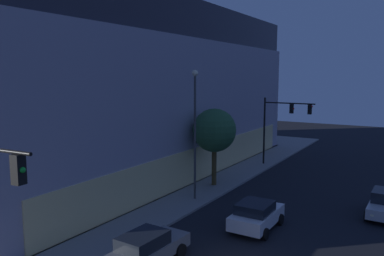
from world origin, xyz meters
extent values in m
cube|color=#4C4C51|center=(13.46, 19.98, 0.07)|extent=(38.46, 21.02, 0.15)
cube|color=#F8DD91|center=(13.46, 9.87, 1.56)|extent=(34.26, 0.60, 2.82)
cube|color=#A099AA|center=(13.46, 19.98, 5.99)|extent=(38.06, 20.62, 11.68)
cube|color=#2C2B35|center=(13.46, 19.98, 13.38)|extent=(37.30, 20.21, 3.10)
cube|color=black|center=(-7.74, 3.74, 6.08)|extent=(0.34, 0.34, 0.90)
sphere|color=green|center=(-7.72, 3.56, 6.08)|extent=(0.18, 0.18, 0.18)
cylinder|color=black|center=(21.59, 7.28, 3.44)|extent=(0.18, 0.18, 6.58)
cylinder|color=black|center=(21.54, 4.84, 6.26)|extent=(0.23, 4.88, 0.12)
cube|color=black|center=(21.53, 4.60, 5.76)|extent=(0.33, 0.33, 0.90)
sphere|color=red|center=(21.53, 4.42, 5.76)|extent=(0.18, 0.18, 0.18)
cube|color=black|center=(21.50, 2.89, 5.76)|extent=(0.33, 0.33, 0.90)
sphere|color=red|center=(21.49, 2.71, 6.04)|extent=(0.18, 0.18, 0.18)
cylinder|color=#404040|center=(8.38, 7.38, 4.50)|extent=(0.16, 0.16, 8.70)
sphere|color=#F9EFC6|center=(8.38, 7.38, 9.00)|extent=(0.44, 0.44, 0.44)
cylinder|color=#493A1E|center=(12.24, 7.90, 1.66)|extent=(0.39, 0.39, 3.03)
sphere|color=#2D5B33|center=(12.24, 7.90, 4.56)|extent=(3.45, 3.45, 3.45)
cube|color=slate|center=(-0.92, 4.37, 0.68)|extent=(4.62, 1.91, 0.64)
cube|color=black|center=(-1.26, 4.38, 1.31)|extent=(2.35, 1.64, 0.63)
cube|color=#F9F4CC|center=(1.32, 4.79, 0.68)|extent=(0.13, 0.20, 0.12)
cube|color=#F9F4CC|center=(1.28, 3.76, 0.68)|extent=(0.13, 0.20, 0.12)
cylinder|color=black|center=(0.53, 5.17, 0.36)|extent=(0.72, 0.27, 0.71)
cylinder|color=black|center=(0.45, 3.45, 0.36)|extent=(0.72, 0.27, 0.71)
cube|color=silver|center=(5.86, 1.69, 0.70)|extent=(4.06, 1.98, 0.74)
cube|color=black|center=(5.56, 1.69, 1.35)|extent=(2.11, 1.78, 0.57)
cube|color=#F9F4CC|center=(7.84, 2.28, 0.70)|extent=(0.12, 0.20, 0.12)
cube|color=#F9F4CC|center=(7.84, 1.10, 0.70)|extent=(0.12, 0.20, 0.12)
cylinder|color=black|center=(7.12, 2.68, 0.32)|extent=(0.65, 0.24, 0.65)
cylinder|color=black|center=(7.12, 0.70, 0.32)|extent=(0.65, 0.24, 0.65)
cylinder|color=black|center=(4.60, 2.67, 0.32)|extent=(0.65, 0.24, 0.65)
cylinder|color=black|center=(4.61, 0.70, 0.32)|extent=(0.65, 0.24, 0.65)
cube|color=#F9F4CC|center=(9.75, -3.98, 0.65)|extent=(0.12, 0.20, 0.12)
cylinder|color=black|center=(10.46, -3.62, 0.33)|extent=(0.67, 0.25, 0.67)
cylinder|color=black|center=(12.95, -3.64, 0.33)|extent=(0.67, 0.25, 0.67)
camera|label=1|loc=(-14.52, -6.31, 8.76)|focal=36.26mm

